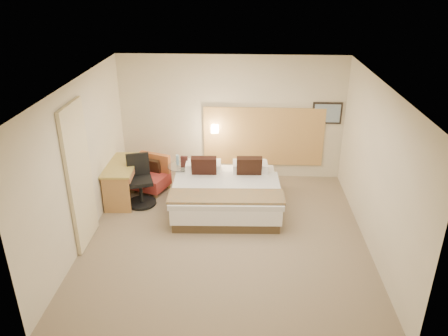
{
  "coord_description": "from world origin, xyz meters",
  "views": [
    {
      "loc": [
        0.29,
        -6.47,
        4.27
      ],
      "look_at": [
        -0.06,
        0.52,
        1.07
      ],
      "focal_mm": 35.0,
      "sensor_mm": 36.0,
      "label": 1
    }
  ],
  "objects_px": {
    "lounge_chair": "(151,176)",
    "side_table": "(181,178)",
    "desk": "(123,172)",
    "desk_chair": "(140,184)",
    "bed": "(226,192)"
  },
  "relations": [
    {
      "from": "bed",
      "to": "side_table",
      "type": "relative_size",
      "value": 3.5
    },
    {
      "from": "lounge_chair",
      "to": "side_table",
      "type": "relative_size",
      "value": 1.46
    },
    {
      "from": "bed",
      "to": "desk_chair",
      "type": "bearing_deg",
      "value": 177.44
    },
    {
      "from": "desk",
      "to": "desk_chair",
      "type": "relative_size",
      "value": 1.25
    },
    {
      "from": "desk",
      "to": "desk_chair",
      "type": "xyz_separation_m",
      "value": [
        0.37,
        -0.17,
        -0.19
      ]
    },
    {
      "from": "bed",
      "to": "desk_chair",
      "type": "distance_m",
      "value": 1.7
    },
    {
      "from": "bed",
      "to": "side_table",
      "type": "xyz_separation_m",
      "value": [
        -0.97,
        0.59,
        0.01
      ]
    },
    {
      "from": "side_table",
      "to": "desk_chair",
      "type": "height_order",
      "value": "desk_chair"
    },
    {
      "from": "bed",
      "to": "desk",
      "type": "bearing_deg",
      "value": 173.14
    },
    {
      "from": "lounge_chair",
      "to": "desk_chair",
      "type": "relative_size",
      "value": 0.87
    },
    {
      "from": "bed",
      "to": "side_table",
      "type": "height_order",
      "value": "bed"
    },
    {
      "from": "side_table",
      "to": "desk_chair",
      "type": "bearing_deg",
      "value": -144.87
    },
    {
      "from": "desk",
      "to": "lounge_chair",
      "type": "bearing_deg",
      "value": 44.88
    },
    {
      "from": "desk",
      "to": "bed",
      "type": "bearing_deg",
      "value": -6.86
    },
    {
      "from": "desk_chair",
      "to": "bed",
      "type": "bearing_deg",
      "value": -2.56
    }
  ]
}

